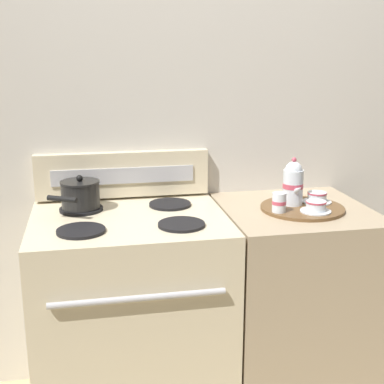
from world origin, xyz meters
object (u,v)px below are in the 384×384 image
at_px(stove, 132,317).
at_px(saucepan, 80,194).
at_px(creamer_jug, 279,202).
at_px(teapot, 293,183).
at_px(teacup_left, 316,206).
at_px(serving_tray, 302,208).
at_px(teacup_right, 317,197).

relative_size(stove, saucepan, 3.65).
distance_m(saucepan, creamer_jug, 0.84).
height_order(teapot, teacup_left, teapot).
height_order(saucepan, teapot, teapot).
xyz_separation_m(saucepan, creamer_jug, (0.81, -0.22, -0.02)).
bearing_deg(serving_tray, teacup_right, 29.11).
bearing_deg(stove, teapot, 0.85).
bearing_deg(teacup_left, saucepan, 165.15).
height_order(teacup_right, creamer_jug, creamer_jug).
distance_m(saucepan, serving_tray, 0.95).
bearing_deg(teacup_left, teacup_right, 64.31).
bearing_deg(teacup_left, creamer_jug, 168.91).
bearing_deg(teapot, saucepan, 171.74).
distance_m(serving_tray, teacup_left, 0.09).
bearing_deg(teacup_left, teapot, 114.00).
distance_m(serving_tray, creamer_jug, 0.15).
bearing_deg(stove, serving_tray, -2.23).
xyz_separation_m(teapot, creamer_jug, (-0.10, -0.09, -0.05)).
height_order(teapot, teacup_right, teapot).
relative_size(teacup_left, teacup_right, 1.00).
bearing_deg(serving_tray, teapot, 128.25).
height_order(teacup_left, creamer_jug, creamer_jug).
relative_size(stove, teapot, 4.38).
relative_size(saucepan, creamer_jug, 3.06).
height_order(serving_tray, teacup_right, teacup_right).
xyz_separation_m(stove, creamer_jug, (0.61, -0.08, 0.50)).
distance_m(stove, teacup_left, 0.91).
distance_m(stove, creamer_jug, 0.80).
xyz_separation_m(stove, teapot, (0.71, 0.01, 0.56)).
bearing_deg(teacup_left, stove, 171.64).
xyz_separation_m(stove, teacup_right, (0.83, 0.02, 0.48)).
bearing_deg(saucepan, teacup_right, -6.80).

